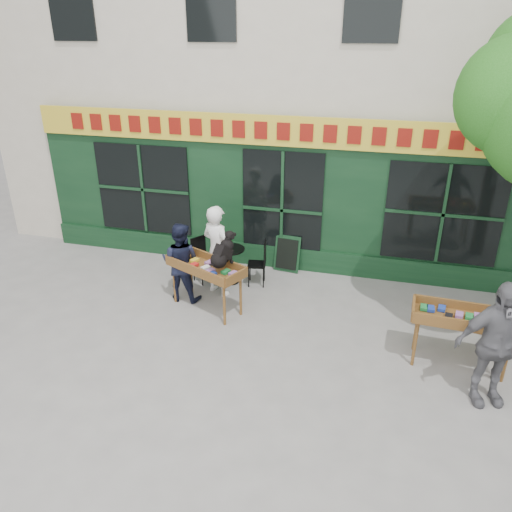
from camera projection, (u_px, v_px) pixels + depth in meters
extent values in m
plane|color=slate|center=(254.00, 321.00, 9.07)|extent=(80.00, 80.00, 0.00)
cube|color=beige|center=(317.00, 21.00, 12.24)|extent=(14.00, 7.00, 10.00)
cube|color=black|center=(283.00, 197.00, 10.53)|extent=(11.00, 0.16, 3.20)
cube|color=gold|center=(284.00, 131.00, 9.83)|extent=(11.00, 0.06, 0.60)
cube|color=maroon|center=(283.00, 131.00, 9.80)|extent=(9.60, 0.03, 0.34)
cube|color=black|center=(281.00, 257.00, 11.00)|extent=(11.00, 0.10, 0.50)
cube|color=black|center=(282.00, 210.00, 10.54)|extent=(1.70, 0.05, 2.50)
cube|color=black|center=(143.00, 189.00, 11.21)|extent=(2.20, 0.05, 2.00)
cube|color=black|center=(443.00, 214.00, 9.71)|extent=(2.20, 0.05, 2.00)
cylinder|color=brown|center=(174.00, 283.00, 9.55)|extent=(0.05, 0.05, 0.80)
cylinder|color=brown|center=(224.00, 305.00, 8.80)|extent=(0.05, 0.05, 0.80)
cylinder|color=brown|center=(191.00, 275.00, 9.86)|extent=(0.05, 0.05, 0.80)
cylinder|color=brown|center=(241.00, 296.00, 9.11)|extent=(0.05, 0.05, 0.80)
cube|color=brown|center=(206.00, 269.00, 9.16)|extent=(1.61, 1.15, 0.05)
cube|color=brown|center=(194.00, 271.00, 8.92)|extent=(1.38, 0.66, 0.18)
cube|color=brown|center=(217.00, 260.00, 9.33)|extent=(1.38, 0.66, 0.18)
cube|color=brown|center=(206.00, 266.00, 9.13)|extent=(1.35, 0.90, 0.06)
imported|color=white|center=(217.00, 251.00, 9.69)|extent=(0.79, 0.68, 1.83)
cylinder|color=brown|center=(415.00, 344.00, 7.74)|extent=(0.05, 0.05, 0.80)
cylinder|color=brown|center=(506.00, 360.00, 7.37)|extent=(0.05, 0.05, 0.80)
cylinder|color=brown|center=(416.00, 329.00, 8.12)|extent=(0.05, 0.05, 0.80)
cylinder|color=brown|center=(503.00, 343.00, 7.75)|extent=(0.05, 0.05, 0.80)
cube|color=brown|center=(464.00, 320.00, 7.57)|extent=(1.53, 0.66, 0.05)
cube|color=brown|center=(466.00, 326.00, 7.29)|extent=(1.50, 0.12, 0.18)
cube|color=brown|center=(464.00, 307.00, 7.79)|extent=(1.50, 0.12, 0.18)
cube|color=brown|center=(464.00, 317.00, 7.54)|extent=(1.32, 0.47, 0.06)
imported|color=#5C5C61|center=(495.00, 344.00, 6.79)|extent=(1.19, 0.76, 1.89)
cylinder|color=black|center=(231.00, 281.00, 10.47)|extent=(0.36, 0.36, 0.03)
cylinder|color=black|center=(230.00, 265.00, 10.32)|extent=(0.04, 0.04, 0.72)
cylinder|color=black|center=(230.00, 249.00, 10.16)|extent=(0.60, 0.60, 0.03)
cube|color=black|center=(204.00, 261.00, 10.33)|extent=(0.50, 0.50, 0.03)
cube|color=black|center=(198.00, 248.00, 10.34)|extent=(0.23, 0.31, 0.50)
cylinder|color=black|center=(202.00, 276.00, 10.23)|extent=(0.02, 0.02, 0.44)
cylinder|color=black|center=(214.00, 272.00, 10.41)|extent=(0.02, 0.02, 0.44)
cylinder|color=black|center=(194.00, 271.00, 10.44)|extent=(0.02, 0.02, 0.44)
cylinder|color=black|center=(206.00, 267.00, 10.62)|extent=(0.02, 0.02, 0.44)
cube|color=black|center=(257.00, 264.00, 10.20)|extent=(0.42, 0.42, 0.03)
cube|color=black|center=(265.00, 254.00, 10.08)|extent=(0.09, 0.36, 0.50)
cylinder|color=black|center=(250.00, 271.00, 10.44)|extent=(0.02, 0.02, 0.44)
cylinder|color=black|center=(249.00, 277.00, 10.17)|extent=(0.02, 0.02, 0.44)
cylinder|color=black|center=(264.00, 271.00, 10.42)|extent=(0.02, 0.02, 0.44)
cylinder|color=black|center=(263.00, 278.00, 10.15)|extent=(0.02, 0.02, 0.44)
imported|color=gray|center=(230.00, 241.00, 10.09)|extent=(0.20, 0.16, 0.32)
imported|color=black|center=(181.00, 262.00, 9.52)|extent=(0.77, 0.60, 1.57)
cube|color=black|center=(287.00, 254.00, 10.80)|extent=(0.58, 0.25, 0.79)
cube|color=black|center=(287.00, 254.00, 10.78)|extent=(0.48, 0.22, 0.65)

